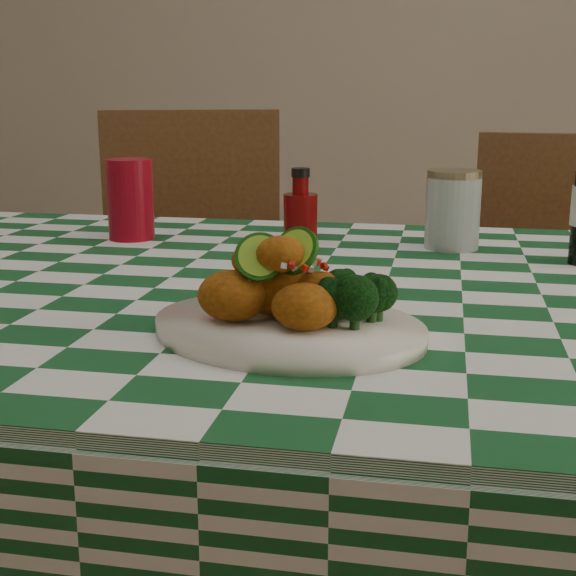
% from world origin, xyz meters
% --- Properties ---
extents(dining_table, '(1.66, 1.06, 0.79)m').
position_xyz_m(dining_table, '(0.00, 0.00, 0.39)').
color(dining_table, '#165026').
rests_on(dining_table, ground).
extents(plate, '(0.36, 0.31, 0.02)m').
position_xyz_m(plate, '(0.02, -0.24, 0.80)').
color(plate, white).
rests_on(plate, dining_table).
extents(fried_chicken_pile, '(0.15, 0.11, 0.09)m').
position_xyz_m(fried_chicken_pile, '(0.01, -0.24, 0.85)').
color(fried_chicken_pile, '#AD5E10').
rests_on(fried_chicken_pile, plate).
extents(broccoli_side, '(0.07, 0.07, 0.06)m').
position_xyz_m(broccoli_side, '(0.09, -0.23, 0.83)').
color(broccoli_side, black).
rests_on(broccoli_side, plate).
extents(red_tumbler, '(0.11, 0.11, 0.14)m').
position_xyz_m(red_tumbler, '(-0.37, 0.27, 0.86)').
color(red_tumbler, maroon).
rests_on(red_tumbler, dining_table).
extents(ketchup_bottle, '(0.07, 0.07, 0.13)m').
position_xyz_m(ketchup_bottle, '(-0.07, 0.30, 0.85)').
color(ketchup_bottle, '#690506').
rests_on(ketchup_bottle, dining_table).
extents(mason_jar, '(0.11, 0.11, 0.13)m').
position_xyz_m(mason_jar, '(0.19, 0.30, 0.85)').
color(mason_jar, '#B2BCBA').
rests_on(mason_jar, dining_table).
extents(wooden_chair_left, '(0.59, 0.60, 0.99)m').
position_xyz_m(wooden_chair_left, '(-0.40, 0.73, 0.50)').
color(wooden_chair_left, '#472814').
rests_on(wooden_chair_left, ground).
extents(wooden_chair_right, '(0.46, 0.48, 0.95)m').
position_xyz_m(wooden_chair_right, '(0.45, 0.72, 0.47)').
color(wooden_chair_right, '#472814').
rests_on(wooden_chair_right, ground).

